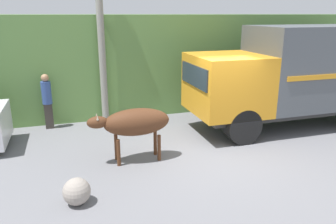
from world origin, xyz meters
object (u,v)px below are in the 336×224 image
cargo_truck (302,73)px  brown_cow (135,123)px  pedestrian_on_hill (47,98)px  roadside_rock (77,191)px  utility_pole (101,36)px

cargo_truck → brown_cow: cargo_truck is taller
pedestrian_on_hill → roadside_rock: size_ratio=3.29×
brown_cow → pedestrian_on_hill: pedestrian_on_hill is taller
cargo_truck → utility_pole: (-6.01, 2.21, 1.11)m
brown_cow → pedestrian_on_hill: 3.86m
pedestrian_on_hill → roadside_rock: 4.92m
cargo_truck → pedestrian_on_hill: 8.13m
cargo_truck → brown_cow: (-5.66, -1.11, -0.76)m
pedestrian_on_hill → brown_cow: bearing=121.0°
cargo_truck → utility_pole: 6.50m
cargo_truck → roadside_rock: 7.81m
cargo_truck → brown_cow: bearing=-169.9°
pedestrian_on_hill → roadside_rock: bearing=94.8°
brown_cow → utility_pole: size_ratio=0.37×
pedestrian_on_hill → utility_pole: 2.61m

